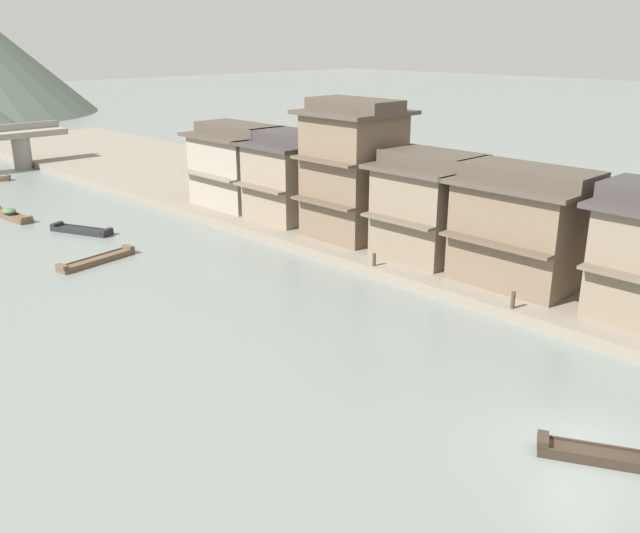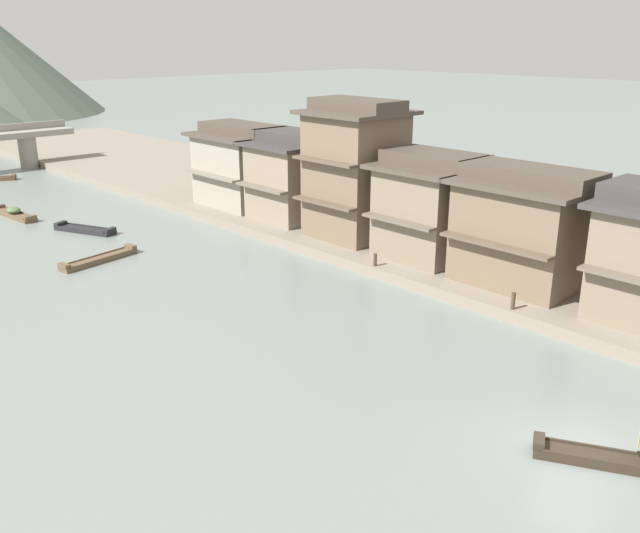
{
  "view_description": "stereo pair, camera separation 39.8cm",
  "coord_description": "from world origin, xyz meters",
  "px_view_note": "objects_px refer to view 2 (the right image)",
  "views": [
    {
      "loc": [
        -19.57,
        -7.94,
        12.98
      ],
      "look_at": [
        2.72,
        15.12,
        2.08
      ],
      "focal_mm": 38.09,
      "sensor_mm": 36.0,
      "label": 1
    },
    {
      "loc": [
        -19.28,
        -8.21,
        12.98
      ],
      "look_at": [
        2.72,
        15.12,
        2.08
      ],
      "focal_mm": 38.09,
      "sensor_mm": 36.0,
      "label": 2
    }
  ],
  "objects_px": {
    "boat_moored_second": "(99,259)",
    "boat_moored_far": "(14,214)",
    "boat_moored_third": "(85,230)",
    "mooring_post_dock_near": "(513,301)",
    "house_waterfront_tall": "(432,206)",
    "boat_foreground_poled": "(603,458)",
    "house_waterfront_narrow": "(355,170)",
    "house_waterfront_end": "(243,165)",
    "house_waterfront_second": "(525,227)",
    "mooring_post_dock_mid": "(375,260)",
    "house_waterfront_far": "(295,176)"
  },
  "relations": [
    {
      "from": "boat_moored_second",
      "to": "mooring_post_dock_near",
      "type": "xyz_separation_m",
      "value": [
        10.29,
        -22.08,
        0.86
      ]
    },
    {
      "from": "boat_moored_third",
      "to": "house_waterfront_end",
      "type": "bearing_deg",
      "value": -13.24
    },
    {
      "from": "house_waterfront_end",
      "to": "mooring_post_dock_near",
      "type": "relative_size",
      "value": 8.44
    },
    {
      "from": "boat_moored_far",
      "to": "mooring_post_dock_near",
      "type": "relative_size",
      "value": 6.56
    },
    {
      "from": "boat_moored_second",
      "to": "house_waterfront_narrow",
      "type": "height_order",
      "value": "house_waterfront_narrow"
    },
    {
      "from": "boat_moored_third",
      "to": "house_waterfront_narrow",
      "type": "distance_m",
      "value": 19.52
    },
    {
      "from": "house_waterfront_end",
      "to": "mooring_post_dock_near",
      "type": "height_order",
      "value": "house_waterfront_end"
    },
    {
      "from": "house_waterfront_narrow",
      "to": "house_waterfront_end",
      "type": "distance_m",
      "value": 12.23
    },
    {
      "from": "boat_moored_second",
      "to": "house_waterfront_second",
      "type": "bearing_deg",
      "value": -55.32
    },
    {
      "from": "boat_moored_second",
      "to": "boat_moored_third",
      "type": "bearing_deg",
      "value": 71.28
    },
    {
      "from": "boat_moored_second",
      "to": "house_waterfront_tall",
      "type": "relative_size",
      "value": 0.79
    },
    {
      "from": "boat_moored_second",
      "to": "house_waterfront_end",
      "type": "xyz_separation_m",
      "value": [
        14.19,
        4.13,
        3.44
      ]
    },
    {
      "from": "boat_foreground_poled",
      "to": "mooring_post_dock_near",
      "type": "height_order",
      "value": "mooring_post_dock_near"
    },
    {
      "from": "house_waterfront_second",
      "to": "mooring_post_dock_near",
      "type": "xyz_separation_m",
      "value": [
        -3.71,
        -1.85,
        -2.58
      ]
    },
    {
      "from": "mooring_post_dock_near",
      "to": "mooring_post_dock_mid",
      "type": "bearing_deg",
      "value": 90.0
    },
    {
      "from": "boat_foreground_poled",
      "to": "boat_moored_second",
      "type": "xyz_separation_m",
      "value": [
        -2.27,
        30.37,
        -0.02
      ]
    },
    {
      "from": "boat_moored_third",
      "to": "mooring_post_dock_mid",
      "type": "height_order",
      "value": "mooring_post_dock_mid"
    },
    {
      "from": "house_waterfront_narrow",
      "to": "house_waterfront_end",
      "type": "xyz_separation_m",
      "value": [
        0.22,
        12.16,
        -1.31
      ]
    },
    {
      "from": "house_waterfront_narrow",
      "to": "house_waterfront_second",
      "type": "bearing_deg",
      "value": -89.88
    },
    {
      "from": "boat_moored_second",
      "to": "house_waterfront_second",
      "type": "distance_m",
      "value": 24.84
    },
    {
      "from": "boat_foreground_poled",
      "to": "house_waterfront_second",
      "type": "bearing_deg",
      "value": 40.84
    },
    {
      "from": "boat_moored_third",
      "to": "house_waterfront_far",
      "type": "relative_size",
      "value": 0.71
    },
    {
      "from": "house_waterfront_tall",
      "to": "boat_moored_second",
      "type": "bearing_deg",
      "value": 135.33
    },
    {
      "from": "mooring_post_dock_near",
      "to": "boat_moored_second",
      "type": "bearing_deg",
      "value": 114.98
    },
    {
      "from": "house_waterfront_narrow",
      "to": "mooring_post_dock_mid",
      "type": "xyz_separation_m",
      "value": [
        -3.68,
        -5.18,
        -3.95
      ]
    },
    {
      "from": "boat_foreground_poled",
      "to": "house_waterfront_second",
      "type": "xyz_separation_m",
      "value": [
        11.72,
        10.13,
        3.42
      ]
    },
    {
      "from": "boat_moored_second",
      "to": "boat_moored_far",
      "type": "xyz_separation_m",
      "value": [
        0.31,
        14.59,
        0.09
      ]
    },
    {
      "from": "house_waterfront_end",
      "to": "mooring_post_dock_mid",
      "type": "relative_size",
      "value": 9.8
    },
    {
      "from": "house_waterfront_second",
      "to": "boat_foreground_poled",
      "type": "bearing_deg",
      "value": -139.16
    },
    {
      "from": "boat_foreground_poled",
      "to": "house_waterfront_end",
      "type": "height_order",
      "value": "house_waterfront_end"
    },
    {
      "from": "house_waterfront_second",
      "to": "mooring_post_dock_mid",
      "type": "bearing_deg",
      "value": 117.81
    },
    {
      "from": "house_waterfront_tall",
      "to": "mooring_post_dock_mid",
      "type": "height_order",
      "value": "house_waterfront_tall"
    },
    {
      "from": "boat_foreground_poled",
      "to": "house_waterfront_second",
      "type": "height_order",
      "value": "house_waterfront_second"
    },
    {
      "from": "boat_moored_third",
      "to": "mooring_post_dock_near",
      "type": "distance_m",
      "value": 30.08
    },
    {
      "from": "house_waterfront_narrow",
      "to": "boat_moored_far",
      "type": "bearing_deg",
      "value": 121.14
    },
    {
      "from": "house_waterfront_second",
      "to": "house_waterfront_end",
      "type": "height_order",
      "value": "same"
    },
    {
      "from": "house_waterfront_narrow",
      "to": "house_waterfront_tall",
      "type": "bearing_deg",
      "value": -87.89
    },
    {
      "from": "house_waterfront_end",
      "to": "house_waterfront_second",
      "type": "bearing_deg",
      "value": -90.46
    },
    {
      "from": "house_waterfront_narrow",
      "to": "house_waterfront_end",
      "type": "bearing_deg",
      "value": 88.95
    },
    {
      "from": "house_waterfront_narrow",
      "to": "mooring_post_dock_mid",
      "type": "height_order",
      "value": "house_waterfront_narrow"
    },
    {
      "from": "boat_moored_third",
      "to": "mooring_post_dock_near",
      "type": "bearing_deg",
      "value": -74.68
    },
    {
      "from": "boat_foreground_poled",
      "to": "boat_moored_third",
      "type": "bearing_deg",
      "value": 89.89
    },
    {
      "from": "boat_moored_third",
      "to": "boat_moored_far",
      "type": "height_order",
      "value": "boat_moored_far"
    },
    {
      "from": "house_waterfront_narrow",
      "to": "house_waterfront_end",
      "type": "height_order",
      "value": "house_waterfront_narrow"
    },
    {
      "from": "boat_moored_second",
      "to": "house_waterfront_tall",
      "type": "height_order",
      "value": "house_waterfront_tall"
    },
    {
      "from": "boat_moored_third",
      "to": "mooring_post_dock_near",
      "type": "xyz_separation_m",
      "value": [
        7.94,
        -29.0,
        0.87
      ]
    },
    {
      "from": "house_waterfront_second",
      "to": "mooring_post_dock_mid",
      "type": "xyz_separation_m",
      "value": [
        -3.71,
        7.03,
        -2.64
      ]
    },
    {
      "from": "house_waterfront_end",
      "to": "house_waterfront_tall",
      "type": "bearing_deg",
      "value": -90.01
    },
    {
      "from": "boat_moored_third",
      "to": "boat_moored_far",
      "type": "relative_size",
      "value": 0.85
    },
    {
      "from": "house_waterfront_second",
      "to": "house_waterfront_far",
      "type": "bearing_deg",
      "value": 89.11
    }
  ]
}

